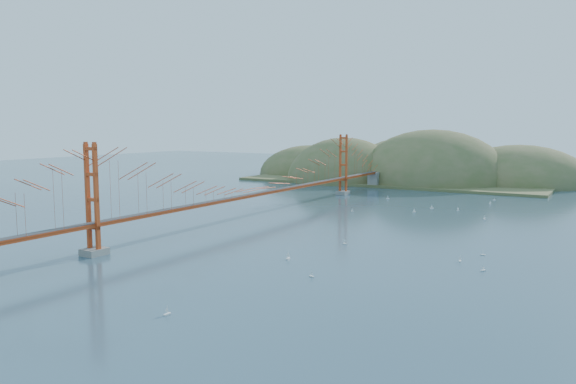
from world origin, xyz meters
The scene contains 18 objects.
ground centered at (0.00, 0.00, 0.00)m, with size 320.00×320.00×0.00m, color #2B4556.
bridge centered at (0.00, 0.18, 7.01)m, with size 2.20×94.40×12.00m.
far_headlands centered at (2.21, 68.52, 0.00)m, with size 84.00×58.00×25.00m.
sailboat_5 centered at (33.23, -13.38, 0.14)m, with size 0.44×0.50×0.57m.
sailboat_15 centered at (27.42, 30.65, 0.14)m, with size 0.55×0.55×0.60m.
sailboat_3 centered at (20.40, 20.30, 0.16)m, with size 0.71×0.71×0.74m.
sailboat_10 centered at (19.38, -40.00, 0.15)m, with size 0.49×0.58×0.67m.
sailboat_1 centered at (30.03, 13.62, 0.16)m, with size 0.68×0.68×0.72m.
sailboat_4 centered at (24.56, 20.36, 0.14)m, with size 0.51×0.54×0.60m.
sailboat_2 centered at (23.38, -25.91, 0.14)m, with size 0.55×0.54×0.62m.
sailboat_6 centered at (19.95, -11.78, 0.15)m, with size 0.60×0.60×0.65m.
sailboat_16 centered at (10.59, 11.04, 0.13)m, with size 0.53×0.53×0.56m.
sailboat_0 centered at (18.17, -21.27, 0.16)m, with size 0.54×0.64×0.73m.
sailboat_13 centered at (34.58, -9.39, 0.13)m, with size 0.49×0.43×0.56m.
sailboat_12 centered at (9.78, 28.53, 0.15)m, with size 0.55×0.47×0.64m.
sailboat_7 centered at (27.05, 36.29, 0.13)m, with size 0.47×0.38×0.55m.
sailboat_14 centered at (35.99, -15.95, 0.14)m, with size 0.53×0.53×0.57m.
sailboat_extra_0 centered at (19.24, 14.97, 0.15)m, with size 0.62×0.62×0.69m.
Camera 1 is at (46.42, -68.55, 13.31)m, focal length 35.00 mm.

